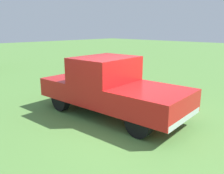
% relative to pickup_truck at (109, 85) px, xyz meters
% --- Properties ---
extents(ground_plane, '(80.00, 80.00, 0.00)m').
position_rel_pickup_truck_xyz_m(ground_plane, '(-1.06, 0.15, -0.94)').
color(ground_plane, '#54843D').
extents(pickup_truck, '(4.96, 2.28, 1.81)m').
position_rel_pickup_truck_xyz_m(pickup_truck, '(0.00, 0.00, 0.00)').
color(pickup_truck, black).
rests_on(pickup_truck, ground_plane).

